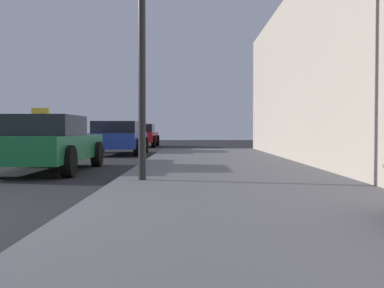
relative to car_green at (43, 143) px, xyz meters
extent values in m
cube|color=#5B5B60|center=(4.13, -6.35, -0.57)|extent=(4.00, 32.00, 0.15)
cylinder|color=black|center=(2.58, -3.24, 1.66)|extent=(0.12, 0.12, 4.32)
cube|color=#196638|center=(0.00, 0.05, -0.10)|extent=(1.85, 4.48, 0.55)
cube|color=black|center=(0.00, -0.17, 0.40)|extent=(1.63, 2.01, 0.45)
cube|color=yellow|center=(0.00, -0.17, 0.70)|extent=(0.36, 0.14, 0.16)
cylinder|color=black|center=(-0.92, 1.48, -0.33)|extent=(0.22, 0.64, 0.64)
cylinder|color=black|center=(0.92, 1.48, -0.33)|extent=(0.22, 0.64, 0.64)
cylinder|color=black|center=(0.92, -1.38, -0.33)|extent=(0.22, 0.64, 0.64)
cube|color=#233899|center=(0.49, 7.74, -0.10)|extent=(1.85, 4.57, 0.55)
cube|color=black|center=(0.49, 7.52, 0.40)|extent=(1.63, 2.05, 0.45)
cylinder|color=black|center=(-0.43, 9.21, -0.33)|extent=(0.22, 0.64, 0.64)
cylinder|color=black|center=(1.42, 9.21, -0.33)|extent=(0.22, 0.64, 0.64)
cylinder|color=black|center=(-0.43, 6.28, -0.33)|extent=(0.22, 0.64, 0.64)
cylinder|color=black|center=(1.42, 6.28, -0.33)|extent=(0.22, 0.64, 0.64)
cube|color=red|center=(0.47, 15.94, -0.10)|extent=(1.72, 4.16, 0.55)
cube|color=black|center=(0.47, 15.73, 0.40)|extent=(1.51, 1.87, 0.45)
cube|color=yellow|center=(0.47, 15.73, 0.70)|extent=(0.36, 0.14, 0.16)
cylinder|color=black|center=(-0.39, 17.27, -0.33)|extent=(0.22, 0.64, 0.64)
cylinder|color=black|center=(1.33, 17.27, -0.33)|extent=(0.22, 0.64, 0.64)
cylinder|color=black|center=(-0.39, 14.61, -0.33)|extent=(0.22, 0.64, 0.64)
cylinder|color=black|center=(1.33, 14.61, -0.33)|extent=(0.22, 0.64, 0.64)
camera|label=1|loc=(3.37, -10.87, 0.30)|focal=44.97mm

